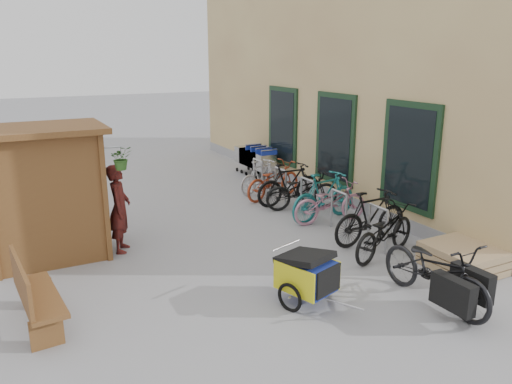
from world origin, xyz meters
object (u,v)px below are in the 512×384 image
pallet_stack (463,258)px  bike_4 (302,190)px  bench (33,294)px  bike_0 (385,231)px  bike_6 (273,180)px  bike_3 (324,196)px  child_trailer (307,273)px  person_kiosk (119,208)px  bike_5 (289,184)px  kiosk (39,175)px  bike_2 (330,202)px  cargo_bike (437,271)px  shopping_carts (255,158)px  bike_1 (371,217)px  bike_7 (261,176)px

pallet_stack → bike_4: size_ratio=0.67×
bench → bike_0: size_ratio=0.85×
bench → bike_6: 7.17m
pallet_stack → bike_3: bearing=99.8°
pallet_stack → bike_3: 3.38m
bench → bike_3: 6.40m
bike_0 → bench: bearing=69.7°
bench → child_trailer: bearing=-21.8°
pallet_stack → person_kiosk: 6.19m
bike_0 → pallet_stack: bearing=-160.6°
person_kiosk → bike_5: person_kiosk is taller
person_kiosk → bike_4: person_kiosk is taller
kiosk → child_trailer: (3.25, -3.59, -1.09)m
bike_2 → bike_5: size_ratio=1.01×
pallet_stack → person_kiosk: bearing=144.2°
cargo_bike → bike_5: bearing=81.6°
bike_0 → bike_6: 4.28m
cargo_bike → bike_5: 5.38m
shopping_carts → person_kiosk: 6.48m
person_kiosk → bike_5: (4.35, 1.07, -0.30)m
bike_1 → bike_2: size_ratio=1.01×
pallet_stack → shopping_carts: bearing=90.0°
person_kiosk → bike_2: bearing=-74.5°
shopping_carts → bike_6: shopping_carts is taller
bike_4 → bike_5: bike_5 is taller
bike_0 → bike_4: (0.24, 3.14, -0.01)m
kiosk → bike_4: bearing=3.5°
bike_4 → bike_1: bearing=-166.8°
bike_0 → person_kiosk: bearing=41.7°
cargo_bike → bike_2: bearing=77.0°
pallet_stack → cargo_bike: size_ratio=0.60×
bike_2 → bike_5: bearing=9.5°
person_kiosk → bike_3: 4.44m
shopping_carts → bike_4: (-0.57, -3.51, -0.10)m
person_kiosk → bike_6: size_ratio=0.93×
kiosk → bench: 2.72m
bike_1 → bike_3: bike_3 is taller
bike_1 → bike_6: 3.64m
shopping_carts → bike_0: bearing=-96.9°
bike_7 → kiosk: bearing=92.9°
bike_2 → bike_4: size_ratio=0.99×
shopping_carts → bike_4: bearing=-99.2°
kiosk → bench: bearing=-99.2°
person_kiosk → bike_4: size_ratio=0.93×
bike_5 → bench: bearing=119.6°
pallet_stack → bike_6: 5.41m
shopping_carts → bike_2: (-0.54, -4.60, -0.10)m
bike_6 → bike_7: (-0.04, 0.60, -0.02)m
kiosk → person_kiosk: 1.49m
bench → bike_1: size_ratio=0.87×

